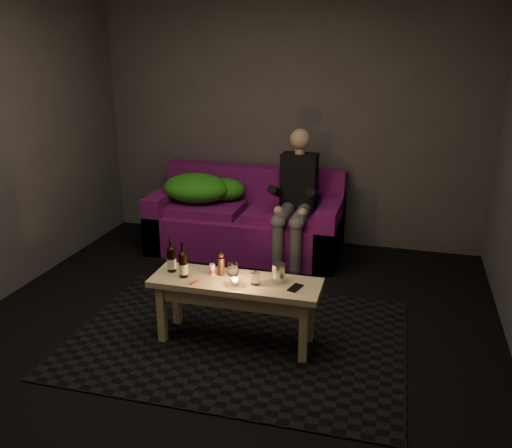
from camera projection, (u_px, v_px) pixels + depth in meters
The scene contains 17 objects.
floor at pixel (221, 342), 3.92m from camera, with size 4.50×4.50×0.00m, color black.
room at pixel (238, 104), 3.81m from camera, with size 4.50×4.50×4.50m.
rug at pixel (238, 337), 3.97m from camera, with size 2.39×1.74×0.01m, color black.
sofa at pixel (247, 222), 5.56m from camera, with size 1.91×0.86×0.82m.
green_blanket at pixel (202, 189), 5.57m from camera, with size 0.84×0.57×0.29m.
person at pixel (296, 196), 5.17m from camera, with size 0.34×0.79×1.27m.
coffee_table at pixel (236, 291), 3.80m from camera, with size 1.20×0.40×0.49m.
beer_bottle_a at pixel (172, 259), 3.88m from camera, with size 0.07×0.07×0.26m.
beer_bottle_b at pixel (183, 264), 3.79m from camera, with size 0.06×0.06×0.26m.
salt_shaker at pixel (212, 269), 3.84m from camera, with size 0.04×0.04×0.08m, color silver.
pepper_mill at pixel (221, 266), 3.83m from camera, with size 0.05×0.05×0.13m, color black.
tumbler_back at pixel (233, 269), 3.84m from camera, with size 0.07×0.07×0.09m, color white.
tealight at pixel (235, 282), 3.69m from camera, with size 0.07×0.07×0.05m.
tumbler_front at pixel (256, 278), 3.69m from camera, with size 0.07×0.07×0.09m, color white.
steel_cup at pixel (279, 273), 3.73m from camera, with size 0.09×0.09×0.13m, color silver.
smartphone at pixel (295, 288), 3.64m from camera, with size 0.06×0.13×0.01m, color black.
red_lighter at pixel (194, 282), 3.72m from camera, with size 0.02×0.07×0.01m, color red.
Camera 1 is at (1.16, -3.23, 2.08)m, focal length 38.00 mm.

